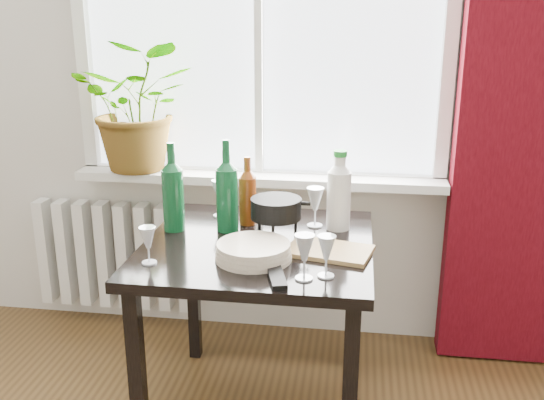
# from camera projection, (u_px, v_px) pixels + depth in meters

# --- Properties ---
(window) EXTENTS (1.72, 0.08, 1.62)m
(window) POSITION_uv_depth(u_px,v_px,m) (259.00, 4.00, 2.67)
(window) COLOR white
(window) RESTS_ON ground
(windowsill) EXTENTS (1.72, 0.20, 0.04)m
(windowsill) POSITION_uv_depth(u_px,v_px,m) (258.00, 178.00, 2.83)
(windowsill) COLOR silver
(windowsill) RESTS_ON ground
(curtain) EXTENTS (0.50, 0.12, 2.56)m
(curtain) POSITION_uv_depth(u_px,v_px,m) (522.00, 80.00, 2.51)
(curtain) COLOR #3B050C
(curtain) RESTS_ON ground
(radiator) EXTENTS (0.80, 0.10, 0.55)m
(radiator) POSITION_uv_depth(u_px,v_px,m) (115.00, 255.00, 3.09)
(radiator) COLOR silver
(radiator) RESTS_ON ground
(table) EXTENTS (0.85, 0.85, 0.74)m
(table) POSITION_uv_depth(u_px,v_px,m) (258.00, 264.00, 2.30)
(table) COLOR black
(table) RESTS_ON ground
(potted_plant) EXTENTS (0.58, 0.51, 0.61)m
(potted_plant) POSITION_uv_depth(u_px,v_px,m) (139.00, 106.00, 2.81)
(potted_plant) COLOR #357C21
(potted_plant) RESTS_ON windowsill
(wine_bottle_left) EXTENTS (0.11, 0.11, 0.36)m
(wine_bottle_left) POSITION_uv_depth(u_px,v_px,m) (173.00, 186.00, 2.35)
(wine_bottle_left) COLOR #0C411F
(wine_bottle_left) RESTS_ON table
(wine_bottle_right) EXTENTS (0.10, 0.10, 0.37)m
(wine_bottle_right) POSITION_uv_depth(u_px,v_px,m) (227.00, 185.00, 2.34)
(wine_bottle_right) COLOR #0D4723
(wine_bottle_right) RESTS_ON table
(bottle_amber) EXTENTS (0.08, 0.08, 0.29)m
(bottle_amber) POSITION_uv_depth(u_px,v_px,m) (248.00, 190.00, 2.43)
(bottle_amber) COLOR maroon
(bottle_amber) RESTS_ON table
(cleaning_bottle) EXTENTS (0.11, 0.11, 0.33)m
(cleaning_bottle) POSITION_uv_depth(u_px,v_px,m) (339.00, 189.00, 2.37)
(cleaning_bottle) COLOR white
(cleaning_bottle) RESTS_ON table
(wineglass_front_right) EXTENTS (0.08, 0.08, 0.16)m
(wineglass_front_right) POSITION_uv_depth(u_px,v_px,m) (304.00, 257.00, 1.93)
(wineglass_front_right) COLOR silver
(wineglass_front_right) RESTS_ON table
(wineglass_far_right) EXTENTS (0.06, 0.06, 0.15)m
(wineglass_far_right) POSITION_uv_depth(u_px,v_px,m) (326.00, 256.00, 1.95)
(wineglass_far_right) COLOR silver
(wineglass_far_right) RESTS_ON table
(wineglass_back_center) EXTENTS (0.09, 0.09, 0.17)m
(wineglass_back_center) POSITION_uv_depth(u_px,v_px,m) (315.00, 207.00, 2.42)
(wineglass_back_center) COLOR silver
(wineglass_back_center) RESTS_ON table
(wineglass_back_left) EXTENTS (0.07, 0.07, 0.16)m
(wineglass_back_left) POSITION_uv_depth(u_px,v_px,m) (220.00, 198.00, 2.54)
(wineglass_back_left) COLOR silver
(wineglass_back_left) RESTS_ON table
(wineglass_front_left) EXTENTS (0.06, 0.06, 0.14)m
(wineglass_front_left) POSITION_uv_depth(u_px,v_px,m) (148.00, 245.00, 2.06)
(wineglass_front_left) COLOR silver
(wineglass_front_left) RESTS_ON table
(plate_stack) EXTENTS (0.28, 0.28, 0.06)m
(plate_stack) POSITION_uv_depth(u_px,v_px,m) (254.00, 251.00, 2.11)
(plate_stack) COLOR beige
(plate_stack) RESTS_ON table
(fondue_pot) EXTENTS (0.28, 0.26, 0.15)m
(fondue_pot) POSITION_uv_depth(u_px,v_px,m) (276.00, 217.00, 2.31)
(fondue_pot) COLOR black
(fondue_pot) RESTS_ON table
(tv_remote) EXTENTS (0.09, 0.17, 0.02)m
(tv_remote) POSITION_uv_depth(u_px,v_px,m) (277.00, 277.00, 1.95)
(tv_remote) COLOR black
(tv_remote) RESTS_ON table
(cutting_board) EXTENTS (0.33, 0.25, 0.02)m
(cutting_board) POSITION_uv_depth(u_px,v_px,m) (329.00, 251.00, 2.17)
(cutting_board) COLOR #A4804A
(cutting_board) RESTS_ON table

